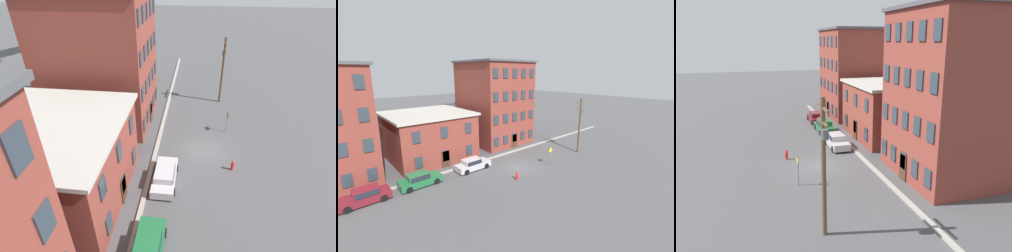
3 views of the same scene
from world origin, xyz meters
The scene contains 10 objects.
ground_plane centered at (0.00, 0.00, 0.00)m, with size 200.00×200.00×0.00m, color #4C4C4F.
kerb_strip centered at (0.00, 4.50, 0.08)m, with size 56.00×0.36×0.16m, color #9E998E.
apartment_midblock centered at (-6.91, 11.13, 3.26)m, with size 10.88×10.77×6.50m.
apartment_far centered at (5.13, 11.18, 6.92)m, with size 9.89×10.88×13.81m.
car_maroon centered at (-16.42, 3.38, 0.75)m, with size 4.40×1.92×1.43m.
car_green centered at (-11.32, 3.32, 0.75)m, with size 4.40×1.92×1.43m.
car_silver centered at (-4.76, 3.10, 0.75)m, with size 4.40×1.92×1.43m.
caution_sign centered at (3.64, -2.46, 1.66)m, with size 0.85×0.08×2.52m.
utility_pole centered at (10.96, -2.09, 4.66)m, with size 2.40×0.44×8.28m.
fire_hydrant centered at (-2.51, -2.58, 0.48)m, with size 0.24×0.34×0.96m.
Camera 2 is at (-18.87, -19.49, 11.94)m, focal length 24.00 mm.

